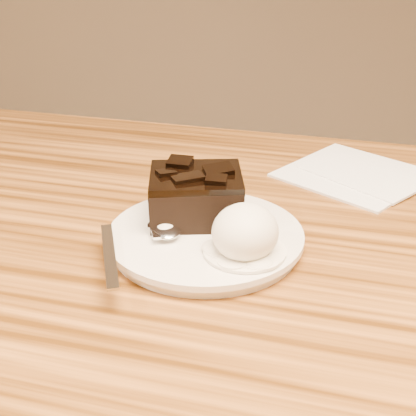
% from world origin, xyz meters
% --- Properties ---
extents(plate, '(0.21, 0.21, 0.02)m').
position_xyz_m(plate, '(-0.10, 0.02, 0.76)').
color(plate, silver).
rests_on(plate, dining_table).
extents(brownie, '(0.12, 0.11, 0.05)m').
position_xyz_m(brownie, '(-0.12, 0.05, 0.79)').
color(brownie, black).
rests_on(brownie, plate).
extents(ice_cream_scoop, '(0.07, 0.07, 0.05)m').
position_xyz_m(ice_cream_scoop, '(-0.05, -0.01, 0.79)').
color(ice_cream_scoop, white).
rests_on(ice_cream_scoop, plate).
extents(melt_puddle, '(0.08, 0.08, 0.00)m').
position_xyz_m(melt_puddle, '(-0.05, -0.01, 0.77)').
color(melt_puddle, white).
rests_on(melt_puddle, plate).
extents(spoon, '(0.11, 0.17, 0.01)m').
position_xyz_m(spoon, '(-0.14, 0.00, 0.77)').
color(spoon, silver).
rests_on(spoon, plate).
extents(napkin, '(0.22, 0.22, 0.01)m').
position_xyz_m(napkin, '(0.04, 0.26, 0.75)').
color(napkin, white).
rests_on(napkin, dining_table).
extents(crumb_a, '(0.01, 0.01, 0.00)m').
position_xyz_m(crumb_a, '(-0.16, 0.01, 0.77)').
color(crumb_a, black).
rests_on(crumb_a, plate).
extents(crumb_b, '(0.01, 0.01, 0.00)m').
position_xyz_m(crumb_b, '(-0.08, -0.02, 0.77)').
color(crumb_b, black).
rests_on(crumb_b, plate).
extents(crumb_c, '(0.01, 0.01, 0.00)m').
position_xyz_m(crumb_c, '(-0.08, 0.03, 0.77)').
color(crumb_c, black).
rests_on(crumb_c, plate).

